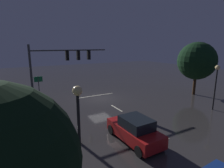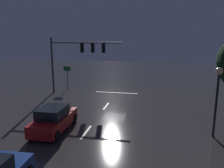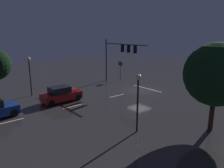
{
  "view_description": "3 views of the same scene",
  "coord_description": "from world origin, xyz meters",
  "px_view_note": "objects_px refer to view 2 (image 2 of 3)",
  "views": [
    {
      "loc": [
        8.94,
        19.08,
        6.32
      ],
      "look_at": [
        0.17,
        3.35,
        2.44
      ],
      "focal_mm": 28.85,
      "sensor_mm": 36.0,
      "label": 1
    },
    {
      "loc": [
        -4.42,
        22.98,
        6.08
      ],
      "look_at": [
        -0.81,
        5.21,
        2.39
      ],
      "focal_mm": 34.6,
      "sensor_mm": 36.0,
      "label": 2
    },
    {
      "loc": [
        -18.6,
        20.09,
        7.39
      ],
      "look_at": [
        -0.41,
        5.09,
        1.69
      ],
      "focal_mm": 34.24,
      "sensor_mm": 36.0,
      "label": 3
    }
  ],
  "objects_px": {
    "street_lamp_left_kerb": "(218,88)",
    "route_sign": "(67,72)",
    "traffic_signal_assembly": "(77,53)",
    "car_approaching": "(54,119)"
  },
  "relations": [
    {
      "from": "car_approaching",
      "to": "route_sign",
      "type": "distance_m",
      "value": 13.28
    },
    {
      "from": "traffic_signal_assembly",
      "to": "street_lamp_left_kerb",
      "type": "bearing_deg",
      "value": 143.54
    },
    {
      "from": "traffic_signal_assembly",
      "to": "street_lamp_left_kerb",
      "type": "distance_m",
      "value": 15.64
    },
    {
      "from": "car_approaching",
      "to": "traffic_signal_assembly",
      "type": "bearing_deg",
      "value": -78.55
    },
    {
      "from": "street_lamp_left_kerb",
      "to": "route_sign",
      "type": "bearing_deg",
      "value": -37.79
    },
    {
      "from": "traffic_signal_assembly",
      "to": "car_approaching",
      "type": "height_order",
      "value": "traffic_signal_assembly"
    },
    {
      "from": "traffic_signal_assembly",
      "to": "car_approaching",
      "type": "relative_size",
      "value": 1.89
    },
    {
      "from": "street_lamp_left_kerb",
      "to": "car_approaching",
      "type": "bearing_deg",
      "value": 5.97
    },
    {
      "from": "street_lamp_left_kerb",
      "to": "route_sign",
      "type": "xyz_separation_m",
      "value": [
        14.72,
        -11.41,
        -1.07
      ]
    },
    {
      "from": "route_sign",
      "to": "street_lamp_left_kerb",
      "type": "bearing_deg",
      "value": 142.21
    }
  ]
}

